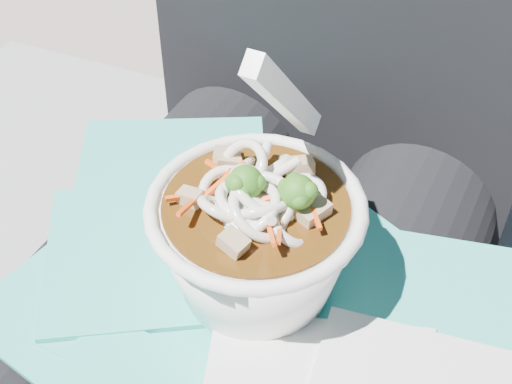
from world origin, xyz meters
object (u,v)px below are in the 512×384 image
at_px(person_body, 258,249).
at_px(plastic_bag, 231,304).
at_px(lap, 203,362).
at_px(udon_bowl, 256,233).

relative_size(person_body, plastic_bag, 2.28).
relative_size(lap, plastic_bag, 1.12).
distance_m(person_body, plastic_bag, 0.10).
bearing_deg(lap, plastic_bag, 11.96).
xyz_separation_m(lap, udon_bowl, (0.03, 0.02, 0.13)).
bearing_deg(lap, person_body, 90.00).
height_order(plastic_bag, udon_bowl, udon_bowl).
bearing_deg(plastic_bag, lap, -168.04).
bearing_deg(plastic_bag, person_body, 104.79).
xyz_separation_m(person_body, plastic_bag, (0.02, -0.09, 0.04)).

